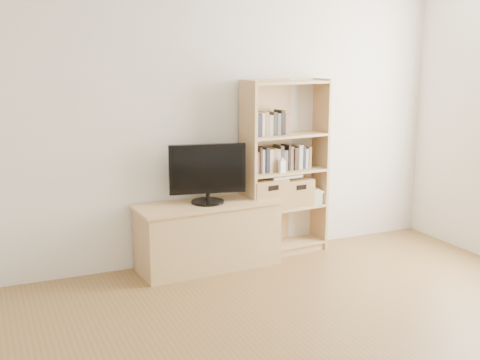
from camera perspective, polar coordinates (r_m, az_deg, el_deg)
back_wall at (r=5.46m, az=-1.89°, el=5.82°), size 4.50×0.02×2.60m
tv_stand at (r=5.38m, az=-3.04°, el=-5.36°), size 1.26×0.53×0.57m
bookshelf at (r=5.65m, az=4.28°, el=1.13°), size 0.85×0.37×1.65m
television at (r=5.24m, az=-3.11°, el=0.63°), size 0.67×0.18×0.53m
books_row_mid at (r=5.65m, az=4.19°, el=2.04°), size 0.80×0.21×0.21m
books_row_upper at (r=5.50m, az=2.64°, el=5.37°), size 0.42×0.20×0.21m
baby_monitor at (r=5.52m, az=4.01°, el=1.27°), size 0.06×0.05×0.11m
basket_left at (r=5.58m, az=2.37°, el=-1.32°), size 0.38×0.33×0.29m
basket_right at (r=5.75m, az=5.11°, el=-1.11°), size 0.33×0.28×0.26m
laptop at (r=5.63m, az=4.00°, el=0.43°), size 0.34×0.26×0.03m
magazine_stack at (r=5.87m, az=6.58°, el=-1.56°), size 0.24×0.30×0.12m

